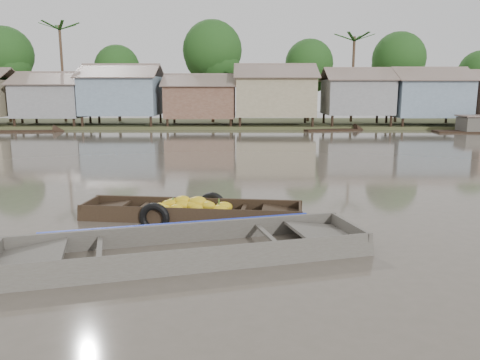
{
  "coord_description": "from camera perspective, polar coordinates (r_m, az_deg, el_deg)",
  "views": [
    {
      "loc": [
        -0.21,
        -10.96,
        3.23
      ],
      "look_at": [
        -0.29,
        1.55,
        0.8
      ],
      "focal_mm": 35.0,
      "sensor_mm": 36.0,
      "label": 1
    }
  ],
  "objects": [
    {
      "name": "distant_boats",
      "position": [
        38.46,
        25.88,
        5.47
      ],
      "size": [
        46.01,
        15.91,
        1.38
      ],
      "color": "black",
      "rests_on": "ground"
    },
    {
      "name": "banana_boat",
      "position": [
        12.04,
        -6.23,
        -3.89
      ],
      "size": [
        5.7,
        1.94,
        0.8
      ],
      "rotation": [
        0.0,
        0.0,
        -0.11
      ],
      "color": "black",
      "rests_on": "ground"
    },
    {
      "name": "ground",
      "position": [
        11.43,
        1.4,
        -5.42
      ],
      "size": [
        120.0,
        120.0,
        0.0
      ],
      "primitive_type": "plane",
      "color": "#514A3E",
      "rests_on": "ground"
    },
    {
      "name": "riverbank",
      "position": [
        42.95,
        4.75,
        10.73
      ],
      "size": [
        120.0,
        12.47,
        10.22
      ],
      "color": "#384723",
      "rests_on": "ground"
    },
    {
      "name": "viewer_boat",
      "position": [
        9.37,
        -6.2,
        -8.9
      ],
      "size": [
        7.35,
        3.69,
        0.57
      ],
      "rotation": [
        0.0,
        0.0,
        0.27
      ],
      "color": "#45413A",
      "rests_on": "ground"
    }
  ]
}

